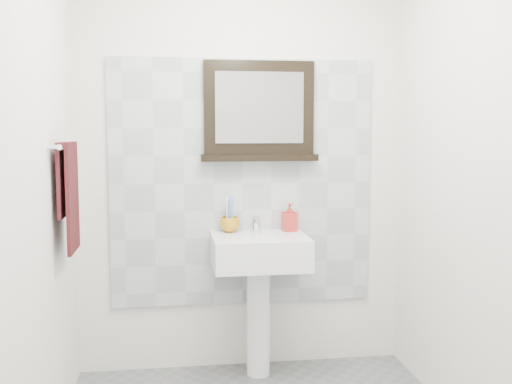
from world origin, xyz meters
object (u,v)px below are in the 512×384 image
Objects in this scene: pedestal_sink at (259,266)px; toothbrush_cup at (230,225)px; hand_towel at (69,188)px; soap_dispenser at (290,217)px; framed_mirror at (259,113)px.

pedestal_sink is 8.25× the size of toothbrush_cup.
soap_dispenser is at bearing 20.73° from hand_towel.
toothbrush_cup is at bearing 166.56° from soap_dispenser.
framed_mirror is (0.02, 0.19, 0.90)m from pedestal_sink.
framed_mirror reaches higher than hand_towel.
soap_dispenser is at bearing -16.87° from framed_mirror.
soap_dispenser is at bearing 32.80° from pedestal_sink.
hand_towel is at bearing -151.12° from toothbrush_cup.
pedestal_sink is 0.92m from framed_mirror.
framed_mirror is at bearing 13.63° from toothbrush_cup.
toothbrush_cup is at bearing -166.37° from framed_mirror.
pedestal_sink is at bearing 17.99° from hand_towel.
hand_towel is at bearing -162.01° from pedestal_sink.
framed_mirror reaches higher than soap_dispenser.
toothbrush_cup is (-0.16, 0.14, 0.23)m from pedestal_sink.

